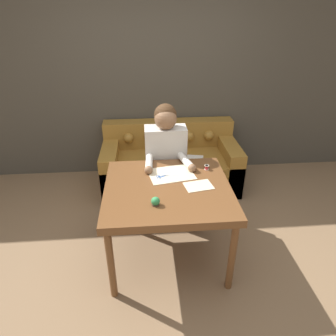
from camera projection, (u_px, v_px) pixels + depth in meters
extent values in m
plane|color=#846647|center=(165.00, 261.00, 2.88)|extent=(16.00, 16.00, 0.00)
cube|color=#474238|center=(154.00, 80.00, 3.90)|extent=(8.00, 0.06, 2.60)
cube|color=brown|center=(168.00, 190.00, 2.63)|extent=(1.10, 1.04, 0.07)
cylinder|color=brown|center=(111.00, 265.00, 2.38)|extent=(0.06, 0.06, 0.70)
cylinder|color=brown|center=(232.00, 257.00, 2.45)|extent=(0.06, 0.06, 0.70)
cylinder|color=brown|center=(118.00, 199.00, 3.19)|extent=(0.06, 0.06, 0.70)
cylinder|color=brown|center=(209.00, 195.00, 3.26)|extent=(0.06, 0.06, 0.70)
cube|color=olive|center=(170.00, 170.00, 4.01)|extent=(1.75, 0.88, 0.44)
cube|color=olive|center=(168.00, 133.00, 4.10)|extent=(1.75, 0.22, 0.36)
cube|color=olive|center=(112.00, 167.00, 3.91)|extent=(0.20, 0.88, 0.60)
cube|color=olive|center=(227.00, 163.00, 4.03)|extent=(0.20, 0.88, 0.60)
sphere|color=olive|center=(129.00, 138.00, 3.95)|extent=(0.13, 0.13, 0.13)
sphere|color=olive|center=(149.00, 137.00, 3.97)|extent=(0.13, 0.13, 0.13)
sphere|color=olive|center=(169.00, 137.00, 3.99)|extent=(0.13, 0.13, 0.13)
sphere|color=olive|center=(189.00, 136.00, 4.01)|extent=(0.13, 0.13, 0.13)
sphere|color=olive|center=(209.00, 135.00, 4.03)|extent=(0.13, 0.13, 0.13)
cube|color=white|center=(191.00, 158.00, 3.82)|extent=(0.36, 0.27, 0.00)
cylinder|color=#33281E|center=(166.00, 195.00, 3.44)|extent=(0.28, 0.28, 0.49)
cube|color=beige|center=(166.00, 153.00, 3.19)|extent=(0.43, 0.22, 0.58)
sphere|color=#896042|center=(166.00, 119.00, 2.98)|extent=(0.22, 0.22, 0.22)
sphere|color=#472D19|center=(165.00, 115.00, 2.99)|extent=(0.23, 0.23, 0.23)
cylinder|color=beige|center=(149.00, 163.00, 2.94)|extent=(0.09, 0.30, 0.07)
sphere|color=#896042|center=(149.00, 170.00, 2.81)|extent=(0.08, 0.08, 0.08)
cylinder|color=beige|center=(186.00, 161.00, 2.96)|extent=(0.15, 0.30, 0.07)
sphere|color=#896042|center=(192.00, 168.00, 2.84)|extent=(0.08, 0.08, 0.08)
cube|color=beige|center=(171.00, 174.00, 2.81)|extent=(0.46, 0.38, 0.00)
cube|color=beige|center=(198.00, 186.00, 2.63)|extent=(0.27, 0.21, 0.00)
cube|color=silver|center=(172.00, 174.00, 2.81)|extent=(0.11, 0.06, 0.00)
cube|color=#2D569E|center=(163.00, 177.00, 2.76)|extent=(0.07, 0.04, 0.00)
torus|color=#2D569E|center=(159.00, 178.00, 2.74)|extent=(0.04, 0.04, 0.01)
cube|color=silver|center=(172.00, 175.00, 2.79)|extent=(0.12, 0.02, 0.00)
cube|color=#2D569E|center=(162.00, 176.00, 2.77)|extent=(0.08, 0.02, 0.00)
torus|color=#2D569E|center=(158.00, 177.00, 2.77)|extent=(0.04, 0.04, 0.01)
cylinder|color=silver|center=(166.00, 176.00, 2.78)|extent=(0.01, 0.01, 0.01)
cylinder|color=red|center=(207.00, 167.00, 2.88)|extent=(0.03, 0.03, 0.04)
cylinder|color=beige|center=(207.00, 165.00, 2.87)|extent=(0.04, 0.04, 0.00)
cylinder|color=beige|center=(207.00, 169.00, 2.89)|extent=(0.04, 0.04, 0.00)
cylinder|color=#4C3828|center=(156.00, 204.00, 2.38)|extent=(0.06, 0.06, 0.01)
sphere|color=#338C4C|center=(156.00, 201.00, 2.36)|extent=(0.07, 0.07, 0.07)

